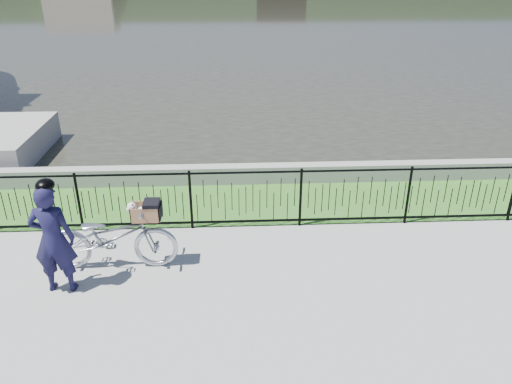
{
  "coord_description": "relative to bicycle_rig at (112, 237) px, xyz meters",
  "views": [
    {
      "loc": [
        -0.22,
        -6.52,
        4.61
      ],
      "look_at": [
        0.15,
        1.0,
        1.0
      ],
      "focal_mm": 35.0,
      "sensor_mm": 36.0,
      "label": 1
    }
  ],
  "objects": [
    {
      "name": "fence",
      "position": [
        2.16,
        1.2,
        0.02
      ],
      "size": [
        14.0,
        0.06,
        1.15
      ],
      "primitive_type": null,
      "color": "black",
      "rests_on": "ground"
    },
    {
      "name": "grass_strip",
      "position": [
        2.16,
        2.2,
        -0.55
      ],
      "size": [
        60.0,
        2.0,
        0.01
      ],
      "primitive_type": "cube",
      "color": "#336A21",
      "rests_on": "ground"
    },
    {
      "name": "cyclist",
      "position": [
        -0.7,
        -0.56,
        0.34
      ],
      "size": [
        0.64,
        0.42,
        1.81
      ],
      "color": "black",
      "rests_on": "ground"
    },
    {
      "name": "water",
      "position": [
        2.16,
        32.6,
        -0.56
      ],
      "size": [
        120.0,
        120.0,
        0.0
      ],
      "primitive_type": "plane",
      "color": "#292920",
      "rests_on": "ground"
    },
    {
      "name": "bicycle_rig",
      "position": [
        0.0,
        0.0,
        0.0
      ],
      "size": [
        2.08,
        0.73,
        1.18
      ],
      "color": "#A5AAB0",
      "rests_on": "ground"
    },
    {
      "name": "quay_wall",
      "position": [
        2.16,
        3.2,
        -0.36
      ],
      "size": [
        60.0,
        0.3,
        0.4
      ],
      "primitive_type": "cube",
      "color": "gray",
      "rests_on": "ground"
    },
    {
      "name": "ground",
      "position": [
        2.16,
        -0.4,
        -0.56
      ],
      "size": [
        120.0,
        120.0,
        0.0
      ],
      "primitive_type": "plane",
      "color": "gray",
      "rests_on": "ground"
    }
  ]
}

